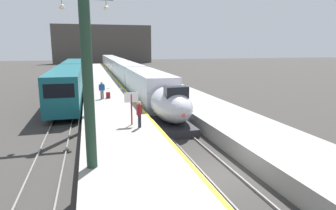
{
  "coord_description": "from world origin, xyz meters",
  "views": [
    {
      "loc": [
        -5.86,
        -12.26,
        6.07
      ],
      "look_at": [
        -0.25,
        8.57,
        1.8
      ],
      "focal_mm": 31.59,
      "sensor_mm": 36.0,
      "label": 1
    }
  ],
  "objects_px": {
    "station_column_mid": "(86,44)",
    "regional_train_adjacent": "(71,76)",
    "passenger_near_edge": "(102,89)",
    "rolling_suitcase": "(108,95)",
    "station_column_near": "(85,37)",
    "passenger_mid_platform": "(139,112)",
    "departure_info_board": "(131,102)",
    "highspeed_train_main": "(121,69)"
  },
  "relations": [
    {
      "from": "station_column_mid",
      "to": "regional_train_adjacent",
      "type": "bearing_deg",
      "value": 96.45
    },
    {
      "from": "passenger_near_edge",
      "to": "rolling_suitcase",
      "type": "bearing_deg",
      "value": 19.14
    },
    {
      "from": "regional_train_adjacent",
      "to": "station_column_near",
      "type": "height_order",
      "value": "station_column_near"
    },
    {
      "from": "station_column_mid",
      "to": "passenger_near_edge",
      "type": "height_order",
      "value": "station_column_mid"
    },
    {
      "from": "station_column_mid",
      "to": "rolling_suitcase",
      "type": "xyz_separation_m",
      "value": [
        1.82,
        7.03,
        -4.93
      ]
    },
    {
      "from": "station_column_near",
      "to": "passenger_near_edge",
      "type": "relative_size",
      "value": 5.29
    },
    {
      "from": "station_column_mid",
      "to": "passenger_near_edge",
      "type": "relative_size",
      "value": 5.12
    },
    {
      "from": "regional_train_adjacent",
      "to": "station_column_near",
      "type": "relative_size",
      "value": 4.1
    },
    {
      "from": "passenger_mid_platform",
      "to": "departure_info_board",
      "type": "bearing_deg",
      "value": 112.4
    },
    {
      "from": "station_column_mid",
      "to": "passenger_mid_platform",
      "type": "distance_m",
      "value": 6.86
    },
    {
      "from": "regional_train_adjacent",
      "to": "station_column_near",
      "type": "distance_m",
      "value": 29.95
    },
    {
      "from": "regional_train_adjacent",
      "to": "station_column_mid",
      "type": "distance_m",
      "value": 20.02
    },
    {
      "from": "passenger_near_edge",
      "to": "passenger_mid_platform",
      "type": "relative_size",
      "value": 1.0
    },
    {
      "from": "highspeed_train_main",
      "to": "departure_info_board",
      "type": "height_order",
      "value": "highspeed_train_main"
    },
    {
      "from": "rolling_suitcase",
      "to": "departure_info_board",
      "type": "relative_size",
      "value": 0.46
    },
    {
      "from": "passenger_mid_platform",
      "to": "rolling_suitcase",
      "type": "height_order",
      "value": "passenger_mid_platform"
    },
    {
      "from": "departure_info_board",
      "to": "passenger_near_edge",
      "type": "bearing_deg",
      "value": 97.69
    },
    {
      "from": "station_column_mid",
      "to": "rolling_suitcase",
      "type": "height_order",
      "value": "station_column_mid"
    },
    {
      "from": "regional_train_adjacent",
      "to": "departure_info_board",
      "type": "height_order",
      "value": "regional_train_adjacent"
    },
    {
      "from": "rolling_suitcase",
      "to": "highspeed_train_main",
      "type": "bearing_deg",
      "value": 80.77
    },
    {
      "from": "passenger_near_edge",
      "to": "rolling_suitcase",
      "type": "relative_size",
      "value": 1.72
    },
    {
      "from": "station_column_near",
      "to": "departure_info_board",
      "type": "distance_m",
      "value": 8.02
    },
    {
      "from": "highspeed_train_main",
      "to": "station_column_near",
      "type": "xyz_separation_m",
      "value": [
        -5.9,
        -42.27,
        4.47
      ]
    },
    {
      "from": "highspeed_train_main",
      "to": "rolling_suitcase",
      "type": "relative_size",
      "value": 76.26
    },
    {
      "from": "regional_train_adjacent",
      "to": "highspeed_train_main",
      "type": "bearing_deg",
      "value": 57.49
    },
    {
      "from": "highspeed_train_main",
      "to": "passenger_near_edge",
      "type": "relative_size",
      "value": 44.31
    },
    {
      "from": "regional_train_adjacent",
      "to": "departure_info_board",
      "type": "relative_size",
      "value": 17.26
    },
    {
      "from": "regional_train_adjacent",
      "to": "station_column_mid",
      "type": "height_order",
      "value": "station_column_mid"
    },
    {
      "from": "highspeed_train_main",
      "to": "rolling_suitcase",
      "type": "bearing_deg",
      "value": -99.23
    },
    {
      "from": "station_column_mid",
      "to": "departure_info_board",
      "type": "height_order",
      "value": "station_column_mid"
    },
    {
      "from": "regional_train_adjacent",
      "to": "passenger_mid_platform",
      "type": "relative_size",
      "value": 21.66
    },
    {
      "from": "passenger_mid_platform",
      "to": "rolling_suitcase",
      "type": "distance_m",
      "value": 11.59
    },
    {
      "from": "highspeed_train_main",
      "to": "passenger_near_edge",
      "type": "height_order",
      "value": "highspeed_train_main"
    },
    {
      "from": "departure_info_board",
      "to": "rolling_suitcase",
      "type": "bearing_deg",
      "value": 94.4
    },
    {
      "from": "station_column_near",
      "to": "passenger_mid_platform",
      "type": "xyz_separation_m",
      "value": [
        3.0,
        5.62,
        -4.4
      ]
    },
    {
      "from": "regional_train_adjacent",
      "to": "passenger_mid_platform",
      "type": "height_order",
      "value": "regional_train_adjacent"
    },
    {
      "from": "highspeed_train_main",
      "to": "rolling_suitcase",
      "type": "xyz_separation_m",
      "value": [
        -4.08,
        -25.13,
        -0.62
      ]
    },
    {
      "from": "highspeed_train_main",
      "to": "passenger_mid_platform",
      "type": "bearing_deg",
      "value": -94.53
    },
    {
      "from": "passenger_mid_platform",
      "to": "regional_train_adjacent",
      "type": "bearing_deg",
      "value": 102.26
    },
    {
      "from": "regional_train_adjacent",
      "to": "station_column_mid",
      "type": "xyz_separation_m",
      "value": [
        2.2,
        -19.45,
        4.16
      ]
    },
    {
      "from": "highspeed_train_main",
      "to": "departure_info_board",
      "type": "distance_m",
      "value": 35.91
    },
    {
      "from": "regional_train_adjacent",
      "to": "passenger_near_edge",
      "type": "bearing_deg",
      "value": -74.81
    }
  ]
}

